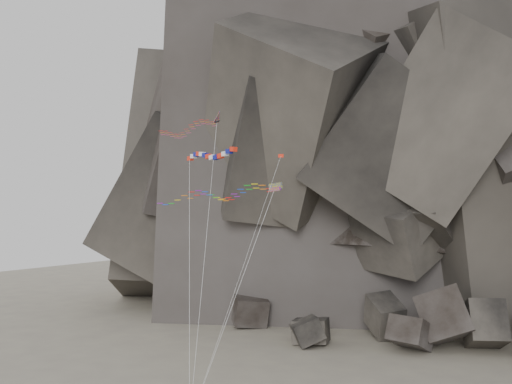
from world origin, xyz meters
The scene contains 6 objects.
headland centered at (0.00, 70.00, 42.00)m, with size 110.00×70.00×84.00m, color #4D473F, non-canonical shape.
boulder_field centered at (12.35, 36.36, 2.47)m, with size 60.14×18.94×9.49m.
delta_kite centered at (-7.43, 5.58, 28.40)m, with size 14.49×14.11×28.45m.
banner_kite centered at (-0.04, -0.33, 24.46)m, with size 8.04×9.50×23.42m.
parafoil_kite centered at (-0.70, 1.00, 20.81)m, with size 14.11×9.52×20.17m.
pennant_kite centered at (5.83, -1.11, 18.25)m, with size 4.22×8.97×22.77m.
Camera 1 is at (30.90, -46.18, 19.10)m, focal length 40.00 mm.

